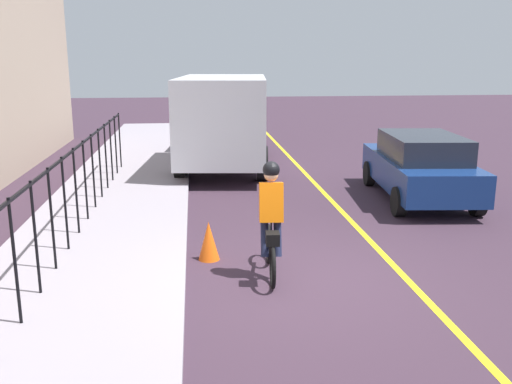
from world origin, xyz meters
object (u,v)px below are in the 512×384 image
(cyclist_lead, at_px, (271,220))
(traffic_cone_near, at_px, (209,241))
(patrol_sedan, at_px, (420,166))
(box_truck_background, at_px, (224,117))

(cyclist_lead, height_order, traffic_cone_near, cyclist_lead)
(cyclist_lead, bearing_deg, traffic_cone_near, 51.61)
(cyclist_lead, relative_size, patrol_sedan, 0.40)
(traffic_cone_near, bearing_deg, box_truck_background, -5.12)
(cyclist_lead, height_order, patrol_sedan, cyclist_lead)
(box_truck_background, bearing_deg, traffic_cone_near, -179.09)
(patrol_sedan, height_order, box_truck_background, box_truck_background)
(traffic_cone_near, bearing_deg, cyclist_lead, -132.40)
(patrol_sedan, distance_m, box_truck_background, 6.30)
(box_truck_background, bearing_deg, patrol_sedan, -129.36)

